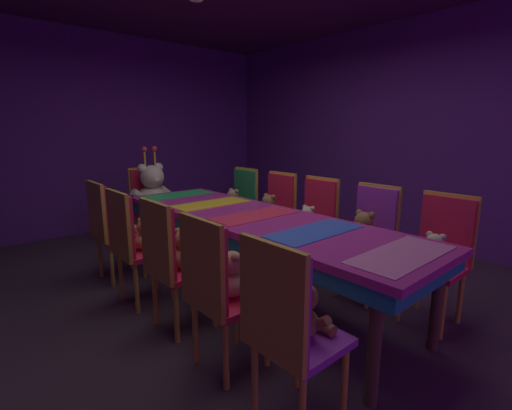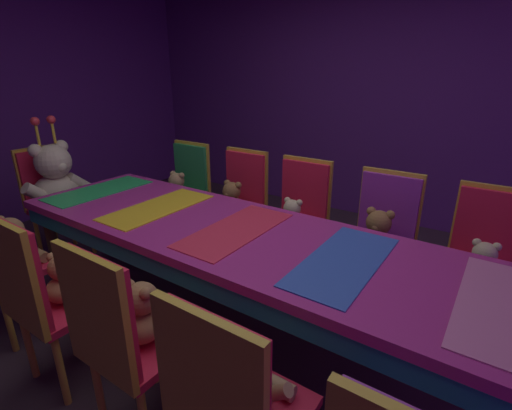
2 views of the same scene
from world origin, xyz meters
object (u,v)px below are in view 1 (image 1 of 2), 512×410
Objects in this scene: chair_left_1 at (213,281)px; throne_chair at (148,198)px; banquet_table at (255,225)px; chair_right_1 at (372,229)px; chair_left_3 at (129,237)px; teddy_right_0 at (433,252)px; chair_left_0 at (283,320)px; teddy_left_2 at (185,251)px; teddy_right_4 at (233,202)px; king_teddy_bear at (153,191)px; teddy_left_0 at (304,313)px; teddy_left_3 at (146,236)px; teddy_right_3 at (268,210)px; chair_right_3 at (277,207)px; chair_right_4 at (242,199)px; chair_right_0 at (442,245)px; teddy_left_1 at (233,277)px; chair_left_4 at (106,222)px; chair_right_2 at (316,216)px; teddy_right_1 at (363,232)px; teddy_left_4 at (121,219)px; teddy_right_2 at (307,221)px; chair_left_2 at (167,254)px.

chair_left_1 is 2.83m from throne_chair.
chair_right_1 is (0.84, -0.61, -0.06)m from banquet_table.
chair_left_3 is (-0.87, 0.57, -0.06)m from banquet_table.
banquet_table is 11.23× the size of teddy_right_0.
chair_left_0 is 3.15× the size of teddy_left_2.
chair_left_0 is 3.23× the size of teddy_right_4.
teddy_left_0 is at bearing -13.05° from king_teddy_bear.
teddy_right_3 is at bearing 1.01° from teddy_left_3.
chair_right_3 and chair_right_4 have the same top height.
teddy_left_2 is at bearing -37.98° from chair_right_0.
chair_right_3 is (1.57, 1.21, 0.01)m from teddy_left_1.
teddy_left_3 is at bearing 83.65° from chair_left_1.
teddy_left_1 reaches higher than teddy_right_0.
chair_right_2 is at bearing -34.80° from chair_left_4.
teddy_right_1 is at bearing 0.08° from teddy_left_1.
chair_left_0 and chair_left_1 have the same top height.
banquet_table is 9.84× the size of teddy_left_2.
banquet_table is 1.47m from chair_right_0.
throne_chair reaches higher than teddy_right_4.
chair_left_3 is 0.65m from teddy_left_4.
chair_left_1 and chair_right_3 have the same top height.
chair_right_4 is at bearing 180.00° from teddy_right_4.
teddy_right_0 is at bearing 84.93° from chair_right_3.
teddy_right_1 is at bearing -39.71° from teddy_left_3.
teddy_left_2 is 1.09× the size of teddy_left_3.
chair_left_4 reaches higher than teddy_right_3.
teddy_left_4 is 0.34× the size of throne_chair.
chair_right_1 reaches higher than teddy_left_2.
chair_right_0 and chair_right_2 have the same top height.
teddy_left_1 is (0.01, 0.57, 0.00)m from teddy_left_0.
teddy_right_0 is at bearing -48.62° from chair_left_3.
teddy_right_4 is at bearing -86.61° from chair_right_0.
teddy_right_2 is at bearing 83.70° from chair_right_4.
chair_right_3 is 1.58m from king_teddy_bear.
chair_right_1 is 3.53× the size of teddy_right_2.
teddy_left_1 reaches higher than teddy_right_4.
chair_left_1 is 0.14m from teddy_left_1.
chair_right_4 is 3.23× the size of teddy_right_4.
teddy_left_0 is (-0.72, -1.19, -0.08)m from banquet_table.
teddy_right_2 is (0.71, 0.02, -0.09)m from banquet_table.
king_teddy_bear is at bearing -65.91° from chair_right_2.
teddy_left_3 is 0.84× the size of teddy_left_4.
chair_right_0 is 1.80m from teddy_right_3.
chair_right_1 is (0.14, 0.60, 0.03)m from teddy_right_0.
chair_right_3 is (1.54, -0.60, 0.00)m from teddy_left_4.
throne_chair is 1.24× the size of king_teddy_bear.
chair_right_3 is at bearing 91.58° from chair_right_4.
banquet_table is 3.13× the size of chair_left_2.
teddy_left_3 is (-0.01, 1.18, -0.01)m from teddy_left_1.
teddy_right_3 is at bearing 40.29° from teddy_left_1.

